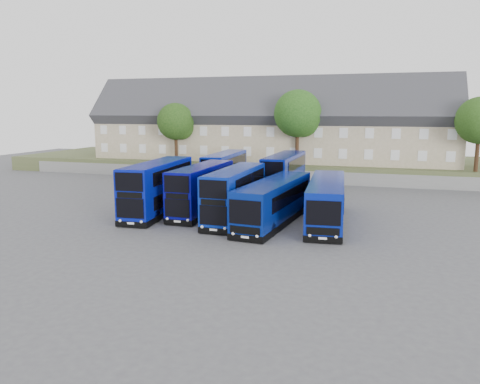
{
  "coord_description": "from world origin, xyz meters",
  "views": [
    {
      "loc": [
        12.16,
        -31.52,
        8.61
      ],
      "look_at": [
        1.34,
        3.73,
        2.2
      ],
      "focal_mm": 35.0,
      "sensor_mm": 36.0,
      "label": 1
    }
  ],
  "objects_px": {
    "dd_front_left": "(158,189)",
    "tree_mid": "(299,115)",
    "dd_front_mid": "(202,190)",
    "coach_east_a": "(274,202)",
    "tree_west": "(177,123)"
  },
  "relations": [
    {
      "from": "dd_front_left",
      "to": "tree_mid",
      "type": "xyz_separation_m",
      "value": [
        8.08,
        21.89,
        5.94
      ]
    },
    {
      "from": "dd_front_mid",
      "to": "coach_east_a",
      "type": "relative_size",
      "value": 0.82
    },
    {
      "from": "dd_front_mid",
      "to": "tree_west",
      "type": "relative_size",
      "value": 1.33
    },
    {
      "from": "coach_east_a",
      "to": "tree_mid",
      "type": "height_order",
      "value": "tree_mid"
    },
    {
      "from": "tree_west",
      "to": "tree_mid",
      "type": "bearing_deg",
      "value": 1.79
    },
    {
      "from": "dd_front_left",
      "to": "dd_front_mid",
      "type": "relative_size",
      "value": 1.09
    },
    {
      "from": "coach_east_a",
      "to": "tree_mid",
      "type": "distance_m",
      "value": 23.47
    },
    {
      "from": "dd_front_left",
      "to": "coach_east_a",
      "type": "xyz_separation_m",
      "value": [
        10.22,
        -0.58,
        -0.5
      ]
    },
    {
      "from": "dd_front_mid",
      "to": "coach_east_a",
      "type": "bearing_deg",
      "value": -14.82
    },
    {
      "from": "tree_mid",
      "to": "coach_east_a",
      "type": "bearing_deg",
      "value": -84.55
    },
    {
      "from": "dd_front_left",
      "to": "dd_front_mid",
      "type": "xyz_separation_m",
      "value": [
        3.52,
        1.19,
        -0.15
      ]
    },
    {
      "from": "tree_mid",
      "to": "dd_front_left",
      "type": "bearing_deg",
      "value": -110.25
    },
    {
      "from": "dd_front_left",
      "to": "tree_west",
      "type": "bearing_deg",
      "value": 105.6
    },
    {
      "from": "coach_east_a",
      "to": "tree_west",
      "type": "bearing_deg",
      "value": 135.11
    },
    {
      "from": "dd_front_mid",
      "to": "tree_west",
      "type": "bearing_deg",
      "value": 119.54
    }
  ]
}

